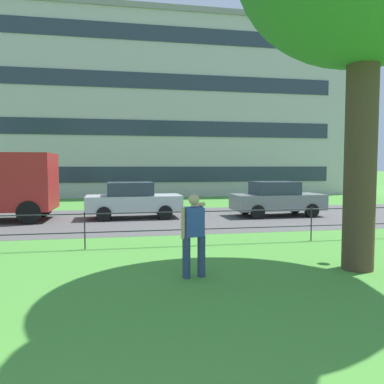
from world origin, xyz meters
name	(u,v)px	position (x,y,z in m)	size (l,w,h in m)	color
street_strip	(98,220)	(0.00, 15.58, 0.00)	(80.00, 7.85, 0.01)	#565454
park_fence	(85,225)	(0.00, 10.04, 0.66)	(32.69, 0.04, 1.00)	#232328
person_thrower	(194,233)	(2.38, 6.97, 0.90)	(0.51, 0.81, 1.67)	navy
frisbee	(350,198)	(6.25, 7.69, 1.47)	(0.38, 0.38, 0.07)	white
car_silver_far_right	(133,200)	(1.46, 16.07, 0.78)	(4.03, 1.87, 1.54)	#B7BABF
car_grey_right	(277,199)	(7.78, 15.62, 0.78)	(4.03, 1.87, 1.54)	slate
apartment_building_background	(149,115)	(3.50, 34.04, 6.75)	(31.46, 14.50, 13.49)	#B7B2AD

